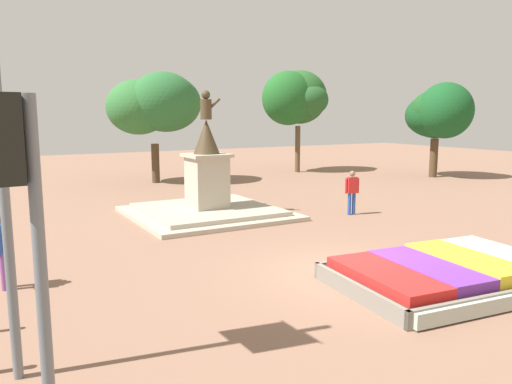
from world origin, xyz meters
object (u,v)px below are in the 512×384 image
(traffic_light_near_crossing, at_px, (26,227))
(pedestrian_with_handbag, at_px, (352,189))
(flower_planter, at_px, (450,274))
(statue_monument, at_px, (207,195))
(pedestrian_near_planter, at_px, (3,245))

(traffic_light_near_crossing, distance_m, pedestrian_with_handbag, 15.34)
(flower_planter, bearing_deg, pedestrian_with_handbag, 65.19)
(statue_monument, relative_size, traffic_light_near_crossing, 1.40)
(statue_monument, distance_m, pedestrian_with_handbag, 5.44)
(pedestrian_with_handbag, bearing_deg, traffic_light_near_crossing, -141.67)
(statue_monument, bearing_deg, pedestrian_near_planter, -144.15)
(traffic_light_near_crossing, bearing_deg, flower_planter, 14.62)
(statue_monument, height_order, traffic_light_near_crossing, statue_monument)
(traffic_light_near_crossing, relative_size, pedestrian_with_handbag, 2.36)
(traffic_light_near_crossing, height_order, pedestrian_with_handbag, traffic_light_near_crossing)
(flower_planter, bearing_deg, statue_monument, 98.48)
(pedestrian_with_handbag, bearing_deg, flower_planter, -114.81)
(flower_planter, relative_size, statue_monument, 0.94)
(statue_monument, relative_size, pedestrian_with_handbag, 3.30)
(pedestrian_near_planter, bearing_deg, traffic_light_near_crossing, -90.44)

